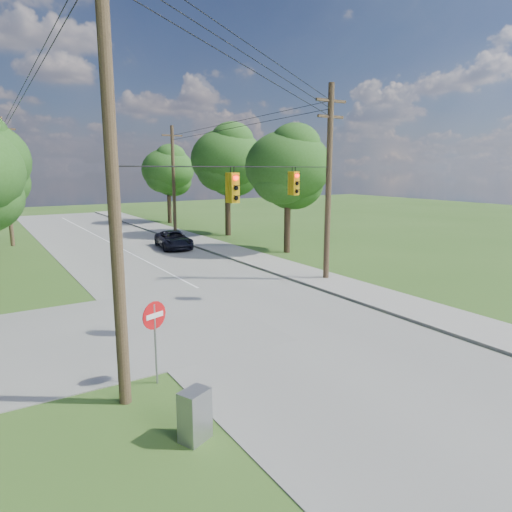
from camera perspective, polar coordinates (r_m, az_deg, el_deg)
ground at (r=14.70m, az=2.48°, el=-13.82°), size 140.00×140.00×0.00m
main_road at (r=19.62m, az=-1.00°, el=-7.29°), size 10.00×100.00×0.03m
sidewalk_east at (r=23.62m, az=13.09°, el=-4.29°), size 2.60×100.00×0.12m
pole_sw at (r=11.76m, az=-17.59°, el=10.79°), size 2.00×0.32×12.00m
pole_ne at (r=25.15m, az=9.07°, el=9.25°), size 2.00×0.32×10.50m
pole_north_e at (r=44.18m, az=-10.27°, el=9.46°), size 2.00×0.32×10.00m
pole_north_w at (r=41.07m, az=-28.74°, el=8.20°), size 2.00×0.32×10.00m
power_lines at (r=24.47m, az=-10.48°, el=17.82°), size 13.93×29.62×4.93m
traffic_signals at (r=18.46m, az=1.36°, el=8.90°), size 4.91×3.27×1.05m
tree_e_near at (r=33.34m, az=4.02°, el=11.10°), size 6.20×6.20×8.81m
tree_e_mid at (r=42.09m, az=-3.61°, el=11.96°), size 6.60×6.60×9.64m
tree_e_far at (r=52.57m, az=-10.94°, el=10.51°), size 5.80×5.80×8.32m
car_main_north at (r=35.86m, az=-10.25°, el=2.02°), size 2.91×5.07×1.33m
control_cabinet at (r=11.10m, az=-7.66°, el=-19.13°), size 0.82×0.72×1.22m
do_not_enter_sign at (r=13.38m, az=-12.55°, el=-8.34°), size 0.78×0.32×2.47m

